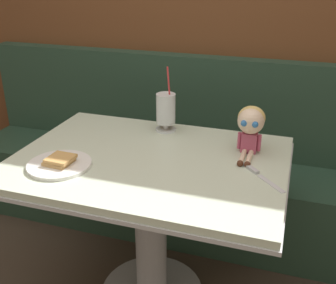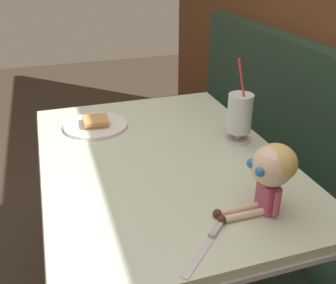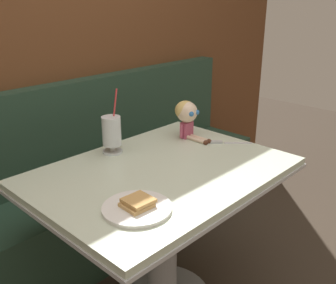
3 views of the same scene
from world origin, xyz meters
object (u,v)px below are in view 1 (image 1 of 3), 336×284
object	(u,v)px
milkshake_glass	(166,110)
seated_doll	(251,123)
toast_plate	(60,163)
butter_knife	(256,172)

from	to	relation	value
milkshake_glass	seated_doll	bearing A→B (deg)	-16.22
milkshake_glass	seated_doll	distance (m)	0.42
seated_doll	toast_plate	bearing A→B (deg)	-152.13
toast_plate	milkshake_glass	world-z (taller)	milkshake_glass
butter_knife	seated_doll	distance (m)	0.23
butter_knife	toast_plate	bearing A→B (deg)	-166.47
seated_doll	milkshake_glass	bearing A→B (deg)	163.78
toast_plate	milkshake_glass	xyz separation A→B (m)	(0.28, 0.48, 0.09)
milkshake_glass	toast_plate	bearing A→B (deg)	-120.08
butter_knife	seated_doll	bearing A→B (deg)	106.52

